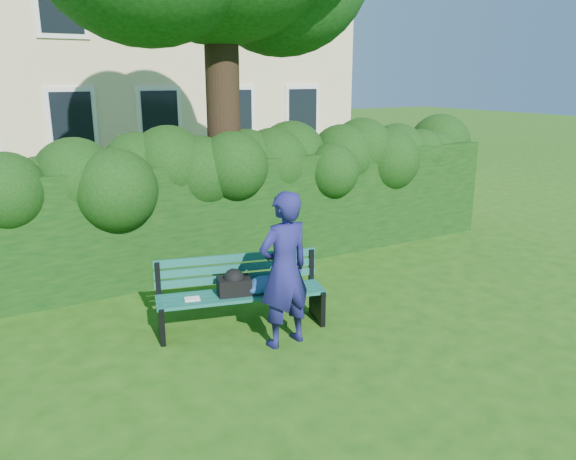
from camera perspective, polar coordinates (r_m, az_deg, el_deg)
ground at (r=7.77m, az=2.25°, el=-7.79°), size 80.00×80.00×0.00m
hedge at (r=9.33m, az=-4.95°, el=1.94°), size 10.00×1.00×1.80m
park_bench at (r=7.02m, az=-4.36°, el=-6.02°), size 2.14×1.06×0.89m
man_reading at (r=6.42m, az=-0.38°, el=-4.07°), size 0.72×0.51×1.84m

